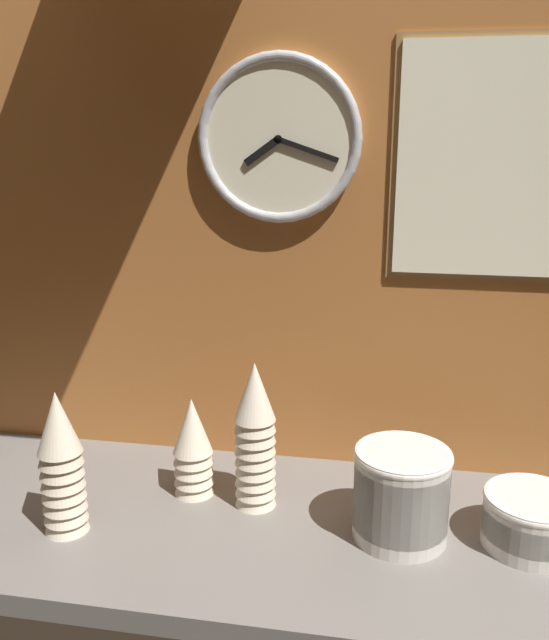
% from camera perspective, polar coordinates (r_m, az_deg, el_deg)
% --- Properties ---
extents(ground_plane, '(1.60, 0.56, 0.04)m').
position_cam_1_polar(ground_plane, '(1.33, -3.97, -16.76)').
color(ground_plane, slate).
extents(wall_tiled_back, '(1.60, 0.03, 1.05)m').
position_cam_1_polar(wall_tiled_back, '(1.39, -1.72, 8.85)').
color(wall_tiled_back, '#A3602D').
rests_on(wall_tiled_back, ground_plane).
extents(cup_stack_center_left, '(0.08, 0.08, 0.27)m').
position_cam_1_polar(cup_stack_center_left, '(1.26, -17.52, -11.40)').
color(cup_stack_center_left, beige).
rests_on(cup_stack_center_left, ground_plane).
extents(cup_stack_center, '(0.08, 0.08, 0.20)m').
position_cam_1_polar(cup_stack_center, '(1.34, -6.89, -10.54)').
color(cup_stack_center, beige).
rests_on(cup_stack_center, ground_plane).
extents(cup_stack_center_right, '(0.08, 0.08, 0.29)m').
position_cam_1_polar(cup_stack_center_right, '(1.28, -1.64, -9.69)').
color(cup_stack_center_right, beige).
rests_on(cup_stack_center_right, ground_plane).
extents(bowl_stack_far_right, '(0.17, 0.17, 0.10)m').
position_cam_1_polar(bowl_stack_far_right, '(1.28, 20.91, -15.46)').
color(bowl_stack_far_right, beige).
rests_on(bowl_stack_far_right, ground_plane).
extents(bowl_stack_right, '(0.17, 0.17, 0.17)m').
position_cam_1_polar(bowl_stack_right, '(1.23, 10.63, -14.04)').
color(bowl_stack_right, beige).
rests_on(bowl_stack_right, ground_plane).
extents(wall_clock, '(0.32, 0.03, 0.32)m').
position_cam_1_polar(wall_clock, '(1.34, 0.38, 14.99)').
color(wall_clock, beige).
extents(menu_board, '(0.47, 0.01, 0.45)m').
position_cam_1_polar(menu_board, '(1.34, 20.10, 12.45)').
color(menu_board, olive).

